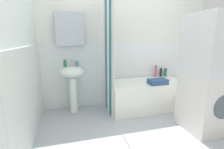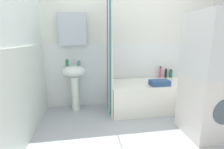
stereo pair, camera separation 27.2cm
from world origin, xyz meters
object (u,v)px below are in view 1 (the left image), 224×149
(conditioner_bottle, at_px, (156,72))
(bathtub, at_px, (145,95))
(toothbrush_cup, at_px, (77,64))
(washer_dryer_stack, at_px, (209,74))
(sink, at_px, (73,79))
(shampoo_bottle, at_px, (165,73))
(towel_folded, at_px, (158,82))
(body_wash_bottle, at_px, (161,72))
(soap_dispenser, at_px, (65,64))

(conditioner_bottle, bearing_deg, bathtub, -141.49)
(toothbrush_cup, distance_m, washer_dryer_stack, 2.05)
(toothbrush_cup, bearing_deg, sink, -173.37)
(shampoo_bottle, distance_m, towel_folded, 0.72)
(toothbrush_cup, distance_m, shampoo_bottle, 1.87)
(conditioner_bottle, bearing_deg, shampoo_bottle, 2.70)
(shampoo_bottle, bearing_deg, body_wash_bottle, -176.02)
(conditioner_bottle, bearing_deg, sink, -175.99)
(conditioner_bottle, height_order, towel_folded, conditioner_bottle)
(sink, bearing_deg, towel_folded, -15.51)
(sink, bearing_deg, shampoo_bottle, 3.85)
(toothbrush_cup, xyz_separation_m, conditioner_bottle, (1.60, 0.11, -0.24))
(bathtub, height_order, shampoo_bottle, shampoo_bottle)
(body_wash_bottle, distance_m, conditioner_bottle, 0.13)
(body_wash_bottle, bearing_deg, toothbrush_cup, -176.30)
(body_wash_bottle, bearing_deg, towel_folded, -126.08)
(body_wash_bottle, relative_size, washer_dryer_stack, 0.12)
(sink, xyz_separation_m, toothbrush_cup, (0.08, 0.01, 0.26))
(shampoo_bottle, relative_size, conditioner_bottle, 0.69)
(toothbrush_cup, bearing_deg, body_wash_bottle, 3.70)
(bathtub, bearing_deg, soap_dispenser, 173.77)
(soap_dispenser, relative_size, bathtub, 0.09)
(soap_dispenser, xyz_separation_m, bathtub, (1.43, -0.16, -0.63))
(sink, xyz_separation_m, body_wash_bottle, (1.81, 0.12, -0.00))
(sink, bearing_deg, body_wash_bottle, 3.84)
(toothbrush_cup, relative_size, body_wash_bottle, 0.45)
(shampoo_bottle, bearing_deg, washer_dryer_stack, -95.44)
(sink, relative_size, washer_dryer_stack, 0.51)
(soap_dispenser, distance_m, shampoo_bottle, 2.06)
(shampoo_bottle, height_order, body_wash_bottle, body_wash_bottle)
(bathtub, height_order, conditioner_bottle, conditioner_bottle)
(bathtub, xyz_separation_m, conditioner_bottle, (0.37, 0.29, 0.37))
(soap_dispenser, xyz_separation_m, toothbrush_cup, (0.20, 0.03, -0.01))
(body_wash_bottle, relative_size, conditioner_bottle, 0.78)
(soap_dispenser, bearing_deg, washer_dryer_stack, -29.12)
(conditioner_bottle, height_order, washer_dryer_stack, washer_dryer_stack)
(towel_folded, bearing_deg, soap_dispenser, 166.14)
(washer_dryer_stack, bearing_deg, body_wash_bottle, 89.85)
(towel_folded, bearing_deg, washer_dryer_stack, -61.41)
(toothbrush_cup, height_order, towel_folded, toothbrush_cup)
(conditioner_bottle, xyz_separation_m, towel_folded, (-0.25, -0.52, -0.07))
(bathtub, bearing_deg, sink, 172.54)
(shampoo_bottle, bearing_deg, soap_dispenser, -175.90)
(towel_folded, bearing_deg, body_wash_bottle, 53.92)
(body_wash_bottle, xyz_separation_m, conditioner_bottle, (-0.13, -0.00, 0.03))
(conditioner_bottle, bearing_deg, washer_dryer_stack, -84.20)
(sink, bearing_deg, bathtub, -7.46)
(toothbrush_cup, xyz_separation_m, shampoo_bottle, (1.84, 0.12, -0.28))
(soap_dispenser, bearing_deg, towel_folded, -13.86)
(shampoo_bottle, height_order, conditioner_bottle, conditioner_bottle)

